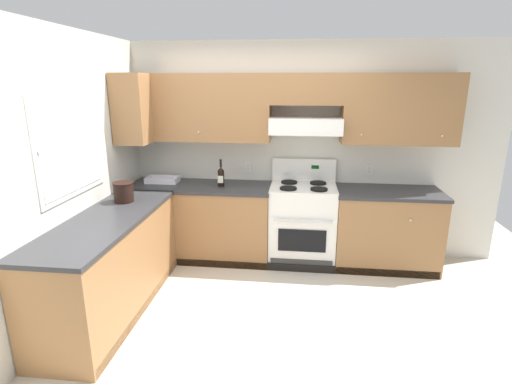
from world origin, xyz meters
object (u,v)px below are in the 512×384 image
object	(u,v)px
stove	(302,223)
bowl	(163,180)
wine_bottle	(221,176)
bucket	(123,191)

from	to	relation	value
stove	bowl	size ratio (longest dim) A/B	3.11
stove	bowl	bearing A→B (deg)	177.77
stove	bowl	distance (m)	1.76
wine_bottle	bucket	bearing A→B (deg)	-140.30
stove	bucket	world-z (taller)	stove
wine_bottle	bowl	size ratio (longest dim) A/B	0.83
bowl	bucket	size ratio (longest dim) A/B	1.85
wine_bottle	bowl	distance (m)	0.76
bucket	stove	bearing A→B (deg)	22.49
wine_bottle	bucket	size ratio (longest dim) A/B	1.54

